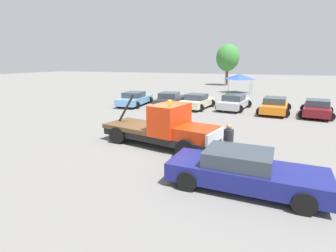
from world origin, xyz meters
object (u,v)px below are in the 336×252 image
object	(u,v)px
foreground_car	(244,171)
person_near_truck	(228,142)
tow_truck	(165,128)
parked_car_maroon	(317,108)
parked_car_cream	(197,101)
parked_car_orange	(275,105)
parked_car_charcoal	(170,99)
parked_car_silver	(234,102)
canopy_tent_blue	(239,77)
tree_left	(228,58)
parked_car_skyblue	(135,99)

from	to	relation	value
foreground_car	person_near_truck	world-z (taller)	person_near_truck
tow_truck	parked_car_maroon	xyz separation A→B (m)	(8.25, 11.06, -0.28)
parked_car_cream	tow_truck	bearing A→B (deg)	-165.31
parked_car_maroon	foreground_car	bearing A→B (deg)	171.65
tow_truck	person_near_truck	xyz separation A→B (m)	(3.33, -1.47, 0.10)
person_near_truck	parked_car_cream	xyz separation A→B (m)	(-4.68, 12.68, -0.38)
tow_truck	parked_car_orange	xyz separation A→B (m)	(5.22, 11.33, -0.28)
parked_car_charcoal	parked_car_silver	distance (m)	6.00
canopy_tent_blue	tree_left	bearing A→B (deg)	106.88
person_near_truck	parked_car_skyblue	size ratio (longest dim) A/B	0.36
tree_left	foreground_car	bearing A→B (deg)	-80.36
tow_truck	canopy_tent_blue	world-z (taller)	canopy_tent_blue
parked_car_silver	canopy_tent_blue	size ratio (longest dim) A/B	1.48
parked_car_charcoal	parked_car_orange	distance (m)	9.33
foreground_car	tow_truck	bearing A→B (deg)	144.33
canopy_tent_blue	tree_left	xyz separation A→B (m)	(-3.37, 11.09, 2.62)
parked_car_orange	tree_left	size ratio (longest dim) A/B	0.69
tow_truck	parked_car_charcoal	distance (m)	12.22
parked_car_orange	parked_car_maroon	bearing A→B (deg)	-90.15
parked_car_orange	parked_car_maroon	distance (m)	3.04
parked_car_silver	tree_left	distance (m)	25.00
person_near_truck	parked_car_orange	distance (m)	12.94
foreground_car	parked_car_skyblue	distance (m)	18.07
tree_left	tow_truck	bearing A→B (deg)	-85.92
parked_car_orange	parked_car_silver	bearing A→B (deg)	84.60
parked_car_silver	canopy_tent_blue	world-z (taller)	canopy_tent_blue
tow_truck	parked_car_maroon	size ratio (longest dim) A/B	1.43
tow_truck	parked_car_charcoal	xyz separation A→B (m)	(-4.11, 11.51, -0.28)
parked_car_orange	tow_truck	bearing A→B (deg)	160.23
parked_car_cream	tree_left	world-z (taller)	tree_left
tow_truck	parked_car_maroon	world-z (taller)	tow_truck
tree_left	parked_car_skyblue	bearing A→B (deg)	-100.66
person_near_truck	parked_car_silver	distance (m)	13.50
person_near_truck	parked_car_cream	distance (m)	13.53
tow_truck	foreground_car	size ratio (longest dim) A/B	1.24
parked_car_silver	parked_car_maroon	world-z (taller)	same
tow_truck	parked_car_skyblue	xyz separation A→B (m)	(-7.39, 10.65, -0.28)
person_near_truck	tree_left	distance (m)	38.31
tow_truck	foreground_car	distance (m)	5.28
person_near_truck	parked_car_charcoal	size ratio (longest dim) A/B	0.38
parked_car_charcoal	parked_car_silver	world-z (taller)	same
foreground_car	parked_car_cream	world-z (taller)	same
parked_car_skyblue	parked_car_maroon	world-z (taller)	same
foreground_car	parked_car_orange	world-z (taller)	same
parked_car_skyblue	parked_car_orange	distance (m)	12.63
parked_car_charcoal	parked_car_silver	bearing A→B (deg)	-91.79
parked_car_cream	parked_car_orange	size ratio (longest dim) A/B	0.91
parked_car_skyblue	parked_car_charcoal	distance (m)	3.39
person_near_truck	parked_car_maroon	xyz separation A→B (m)	(4.92, 12.53, -0.38)
parked_car_maroon	tree_left	distance (m)	27.68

